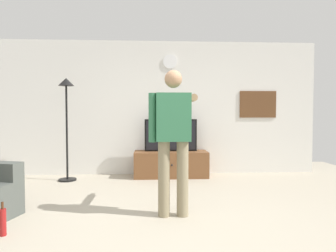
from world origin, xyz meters
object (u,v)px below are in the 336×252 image
(tv_stand, at_px, (171,164))
(beverage_bottle, at_px, (3,222))
(framed_picture, at_px, (258,104))
(television, at_px, (171,135))
(person_standing_nearer_lamp, at_px, (173,134))
(floor_lamp, at_px, (66,107))
(wall_clock, at_px, (170,62))

(tv_stand, distance_m, beverage_bottle, 3.30)
(framed_picture, bearing_deg, television, -172.23)
(tv_stand, relative_size, framed_picture, 1.88)
(framed_picture, relative_size, beverage_bottle, 2.21)
(television, relative_size, person_standing_nearer_lamp, 0.59)
(tv_stand, relative_size, floor_lamp, 0.76)
(wall_clock, bearing_deg, tv_stand, -90.00)
(television, relative_size, framed_picture, 1.35)
(person_standing_nearer_lamp, bearing_deg, tv_stand, 87.00)
(tv_stand, xyz_separation_m, person_standing_nearer_lamp, (-0.12, -2.22, 0.74))
(tv_stand, relative_size, television, 1.39)
(tv_stand, height_order, framed_picture, framed_picture)
(framed_picture, height_order, floor_lamp, floor_lamp)
(wall_clock, bearing_deg, beverage_bottle, -121.96)
(television, height_order, beverage_bottle, television)
(floor_lamp, bearing_deg, framed_picture, 8.00)
(television, bearing_deg, framed_picture, 7.77)
(television, xyz_separation_m, person_standing_nearer_lamp, (-0.12, -2.27, 0.18))
(wall_clock, bearing_deg, framed_picture, 0.16)
(tv_stand, height_order, person_standing_nearer_lamp, person_standing_nearer_lamp)
(framed_picture, relative_size, person_standing_nearer_lamp, 0.43)
(framed_picture, height_order, person_standing_nearer_lamp, person_standing_nearer_lamp)
(framed_picture, xyz_separation_m, person_standing_nearer_lamp, (-1.94, -2.52, -0.43))
(television, distance_m, floor_lamp, 2.02)
(tv_stand, xyz_separation_m, wall_clock, (-0.00, 0.29, 2.04))
(tv_stand, xyz_separation_m, floor_lamp, (-1.93, -0.23, 1.10))
(tv_stand, relative_size, beverage_bottle, 4.15)
(tv_stand, relative_size, person_standing_nearer_lamp, 0.82)
(tv_stand, bearing_deg, television, 90.00)
(wall_clock, distance_m, person_standing_nearer_lamp, 2.83)
(wall_clock, xyz_separation_m, beverage_bottle, (-1.87, -3.01, -2.14))
(person_standing_nearer_lamp, bearing_deg, wall_clock, 87.35)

